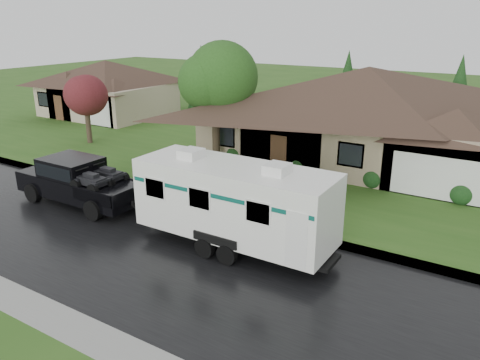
# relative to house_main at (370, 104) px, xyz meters

# --- Properties ---
(ground) EXTENTS (140.00, 140.00, 0.00)m
(ground) POSITION_rel_house_main_xyz_m (-2.29, -13.84, -3.59)
(ground) COLOR #2E571B
(ground) RESTS_ON ground
(road) EXTENTS (140.00, 8.00, 0.01)m
(road) POSITION_rel_house_main_xyz_m (-2.29, -15.84, -3.59)
(road) COLOR black
(road) RESTS_ON ground
(curb) EXTENTS (140.00, 0.50, 0.15)m
(curb) POSITION_rel_house_main_xyz_m (-2.29, -11.59, -3.52)
(curb) COLOR gray
(curb) RESTS_ON ground
(lawn) EXTENTS (140.00, 26.00, 0.15)m
(lawn) POSITION_rel_house_main_xyz_m (-2.29, 1.16, -3.52)
(lawn) COLOR #2E571B
(lawn) RESTS_ON ground
(house_main) EXTENTS (19.44, 10.80, 6.90)m
(house_main) POSITION_rel_house_main_xyz_m (0.00, 0.00, 0.00)
(house_main) COLOR gray
(house_main) RESTS_ON lawn
(house_far) EXTENTS (10.80, 8.64, 5.80)m
(house_far) POSITION_rel_house_main_xyz_m (-24.07, 2.02, -0.62)
(house_far) COLOR tan
(house_far) RESTS_ON lawn
(tree_left_green) EXTENTS (4.24, 4.24, 7.02)m
(tree_left_green) POSITION_rel_house_main_xyz_m (-7.29, -5.53, 1.43)
(tree_left_green) COLOR #382B1E
(tree_left_green) RESTS_ON lawn
(tree_red) EXTENTS (2.81, 2.81, 4.66)m
(tree_red) POSITION_rel_house_main_xyz_m (-17.82, -5.86, -0.22)
(tree_red) COLOR #382B1E
(tree_red) RESTS_ON lawn
(shrub_row) EXTENTS (13.60, 1.00, 1.00)m
(shrub_row) POSITION_rel_house_main_xyz_m (-0.29, -4.54, -2.94)
(shrub_row) COLOR #143814
(shrub_row) RESTS_ON lawn
(pickup_truck) EXTENTS (6.57, 2.49, 2.19)m
(pickup_truck) POSITION_rel_house_main_xyz_m (-9.65, -13.75, -2.42)
(pickup_truck) COLOR black
(pickup_truck) RESTS_ON ground
(travel_trailer) EXTENTS (8.10, 2.85, 3.63)m
(travel_trailer) POSITION_rel_house_main_xyz_m (-0.83, -13.75, -1.66)
(travel_trailer) COLOR white
(travel_trailer) RESTS_ON ground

